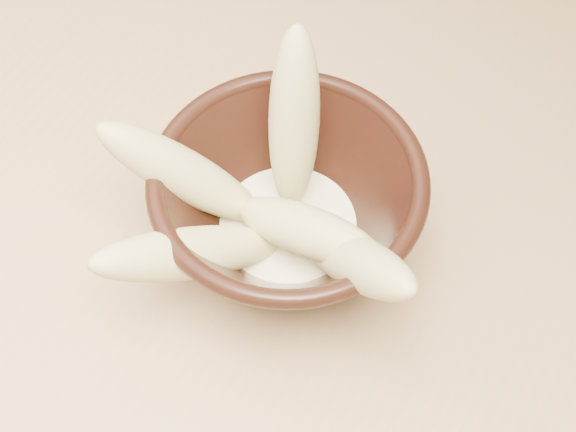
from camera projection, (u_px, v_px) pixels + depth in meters
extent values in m
plane|color=tan|center=(278.00, 402.00, 1.29)|extent=(4.00, 4.00, 0.00)
cube|color=tan|center=(268.00, 114.00, 0.67)|extent=(1.20, 0.80, 0.04)
cylinder|color=black|center=(288.00, 247.00, 0.58)|extent=(0.08, 0.08, 0.01)
cylinder|color=black|center=(288.00, 234.00, 0.56)|extent=(0.08, 0.08, 0.01)
torus|color=black|center=(288.00, 180.00, 0.50)|extent=(0.18, 0.18, 0.01)
cylinder|color=#FFF6CD|center=(288.00, 228.00, 0.55)|extent=(0.10, 0.10, 0.01)
ellipsoid|color=#D6CB7E|center=(294.00, 122.00, 0.51)|extent=(0.06, 0.08, 0.14)
ellipsoid|color=#D6CB7E|center=(184.00, 174.00, 0.52)|extent=(0.12, 0.08, 0.11)
ellipsoid|color=#D6CB7E|center=(356.00, 261.00, 0.48)|extent=(0.12, 0.09, 0.11)
ellipsoid|color=#D6CB7E|center=(306.00, 231.00, 0.50)|extent=(0.12, 0.04, 0.07)
ellipsoid|color=#D6CB7E|center=(191.00, 253.00, 0.50)|extent=(0.10, 0.13, 0.10)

